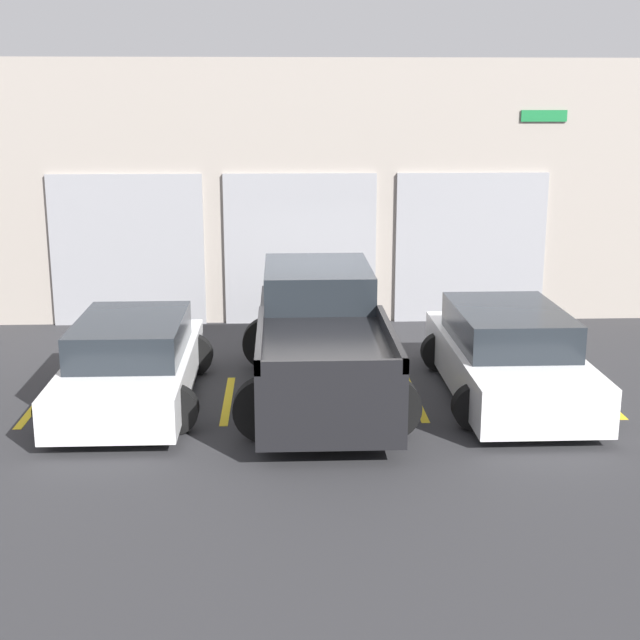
{
  "coord_description": "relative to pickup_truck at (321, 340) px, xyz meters",
  "views": [
    {
      "loc": [
        -0.59,
        -14.5,
        4.39
      ],
      "look_at": [
        0.0,
        -1.29,
        1.1
      ],
      "focal_mm": 50.0,
      "sensor_mm": 36.0,
      "label": 1
    }
  ],
  "objects": [
    {
      "name": "ground_plane",
      "position": [
        0.0,
        1.53,
        -0.85
      ],
      "size": [
        28.0,
        28.0,
        0.0
      ],
      "primitive_type": "plane",
      "color": "#2D2D30"
    },
    {
      "name": "shophouse_building",
      "position": [
        -0.01,
        4.82,
        1.68
      ],
      "size": [
        16.52,
        0.68,
        5.16
      ],
      "color": "#9E9389",
      "rests_on": "ground"
    },
    {
      "name": "pickup_truck",
      "position": [
        0.0,
        0.0,
        0.0
      ],
      "size": [
        2.49,
        5.28,
        1.77
      ],
      "color": "black",
      "rests_on": "ground"
    },
    {
      "name": "sedan_white",
      "position": [
        -2.82,
        -0.23,
        -0.26
      ],
      "size": [
        2.2,
        4.26,
        1.25
      ],
      "color": "white",
      "rests_on": "ground"
    },
    {
      "name": "sedan_side",
      "position": [
        2.82,
        -0.23,
        -0.22
      ],
      "size": [
        2.2,
        4.38,
        1.34
      ],
      "color": "white",
      "rests_on": "ground"
    },
    {
      "name": "parking_stripe_far_left",
      "position": [
        -4.22,
        -0.26,
        -0.85
      ],
      "size": [
        0.12,
        2.2,
        0.01
      ],
      "primitive_type": "cube",
      "color": "gold",
      "rests_on": "ground"
    },
    {
      "name": "parking_stripe_left",
      "position": [
        -1.41,
        -0.26,
        -0.85
      ],
      "size": [
        0.12,
        2.2,
        0.01
      ],
      "primitive_type": "cube",
      "color": "gold",
      "rests_on": "ground"
    },
    {
      "name": "parking_stripe_centre",
      "position": [
        1.41,
        -0.26,
        -0.85
      ],
      "size": [
        0.12,
        2.2,
        0.01
      ],
      "primitive_type": "cube",
      "color": "gold",
      "rests_on": "ground"
    },
    {
      "name": "parking_stripe_right",
      "position": [
        4.22,
        -0.26,
        -0.85
      ],
      "size": [
        0.12,
        2.2,
        0.01
      ],
      "primitive_type": "cube",
      "color": "gold",
      "rests_on": "ground"
    }
  ]
}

